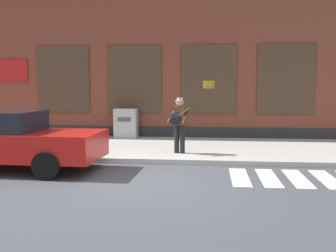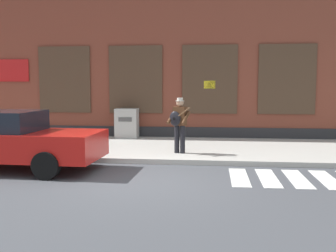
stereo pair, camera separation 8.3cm
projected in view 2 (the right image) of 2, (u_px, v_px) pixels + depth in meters
ground_plane at (142, 181)px, 9.03m from camera, size 160.00×160.00×0.00m
sidewalk at (165, 148)px, 13.24m from camera, size 28.00×4.80×0.15m
building_backdrop at (177, 40)px, 17.16m from camera, size 28.00×4.06×8.34m
red_car at (10, 140)px, 10.12m from camera, size 4.65×2.09×1.53m
busker at (179, 122)px, 11.76m from camera, size 0.72×0.67×1.67m
utility_box at (127, 123)px, 15.29m from camera, size 0.87×0.60×1.14m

